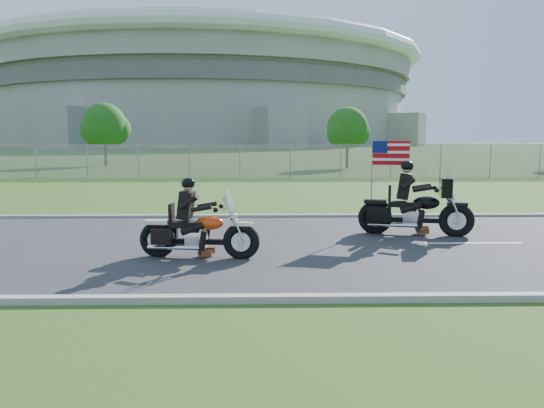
{
  "coord_description": "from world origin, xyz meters",
  "views": [
    {
      "loc": [
        -0.72,
        -11.51,
        2.38
      ],
      "look_at": [
        -0.49,
        0.0,
        0.93
      ],
      "focal_mm": 35.0,
      "sensor_mm": 36.0,
      "label": 1
    }
  ],
  "objects": [
    {
      "name": "ground",
      "position": [
        0.0,
        0.0,
        0.0
      ],
      "size": [
        420.0,
        420.0,
        0.0
      ],
      "primitive_type": "plane",
      "color": "#284816",
      "rests_on": "ground"
    },
    {
      "name": "road",
      "position": [
        0.0,
        0.0,
        0.02
      ],
      "size": [
        120.0,
        8.0,
        0.04
      ],
      "primitive_type": "cube",
      "color": "#28282B",
      "rests_on": "ground"
    },
    {
      "name": "curb_north",
      "position": [
        0.0,
        4.05,
        0.05
      ],
      "size": [
        120.0,
        0.18,
        0.12
      ],
      "primitive_type": "cube",
      "color": "#9E9B93",
      "rests_on": "ground"
    },
    {
      "name": "curb_south",
      "position": [
        0.0,
        -4.05,
        0.05
      ],
      "size": [
        120.0,
        0.18,
        0.12
      ],
      "primitive_type": "cube",
      "color": "#9E9B93",
      "rests_on": "ground"
    },
    {
      "name": "fence",
      "position": [
        -5.0,
        20.0,
        1.0
      ],
      "size": [
        60.0,
        0.03,
        2.0
      ],
      "primitive_type": "cube",
      "color": "gray",
      "rests_on": "ground"
    },
    {
      "name": "stadium",
      "position": [
        -20.0,
        170.0,
        15.58
      ],
      "size": [
        140.4,
        140.4,
        29.2
      ],
      "color": "#A3A099",
      "rests_on": "ground"
    },
    {
      "name": "tree_fence_near",
      "position": [
        6.04,
        30.04,
        2.97
      ],
      "size": [
        3.52,
        3.28,
        4.75
      ],
      "color": "#382316",
      "rests_on": "ground"
    },
    {
      "name": "tree_fence_mid",
      "position": [
        -13.95,
        34.04,
        3.3
      ],
      "size": [
        3.96,
        3.69,
        5.3
      ],
      "color": "#382316",
      "rests_on": "ground"
    },
    {
      "name": "motorcycle_lead",
      "position": [
        -1.99,
        -1.26,
        0.51
      ],
      "size": [
        2.41,
        0.76,
        1.62
      ],
      "rotation": [
        0.0,
        0.0,
        -0.12
      ],
      "color": "black",
      "rests_on": "ground"
    },
    {
      "name": "motorcycle_follow",
      "position": [
        2.99,
        1.09,
        0.63
      ],
      "size": [
        2.7,
        1.19,
        2.29
      ],
      "rotation": [
        0.0,
        0.0,
        -0.25
      ],
      "color": "black",
      "rests_on": "ground"
    }
  ]
}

